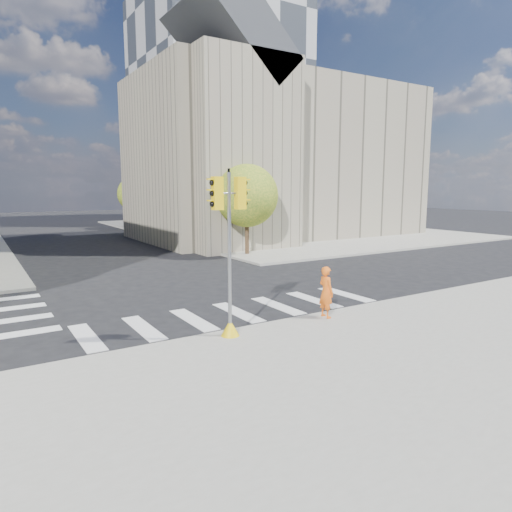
# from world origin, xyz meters

# --- Properties ---
(ground) EXTENTS (160.00, 160.00, 0.00)m
(ground) POSITION_xyz_m (0.00, 0.00, 0.00)
(ground) COLOR black
(ground) RESTS_ON ground
(sidewalk_near) EXTENTS (30.00, 14.00, 0.15)m
(sidewalk_near) POSITION_xyz_m (0.00, -11.00, 0.07)
(sidewalk_near) COLOR gray
(sidewalk_near) RESTS_ON ground
(sidewalk_far_right) EXTENTS (28.00, 40.00, 0.15)m
(sidewalk_far_right) POSITION_xyz_m (20.00, 26.00, 0.07)
(sidewalk_far_right) COLOR gray
(sidewalk_far_right) RESTS_ON ground
(civic_building) EXTENTS (26.00, 16.00, 19.39)m
(civic_building) POSITION_xyz_m (15.59, 19.12, 7.26)
(civic_building) COLOR gray
(civic_building) RESTS_ON ground
(office_tower) EXTENTS (20.00, 18.00, 30.00)m
(office_tower) POSITION_xyz_m (22.00, 42.00, 15.00)
(office_tower) COLOR #9EA0A3
(office_tower) RESTS_ON ground
(tree_re_near) EXTENTS (4.20, 4.20, 6.16)m
(tree_re_near) POSITION_xyz_m (7.50, 10.00, 4.05)
(tree_re_near) COLOR #382616
(tree_re_near) RESTS_ON ground
(tree_re_mid) EXTENTS (4.60, 4.60, 6.66)m
(tree_re_mid) POSITION_xyz_m (7.50, 22.00, 4.35)
(tree_re_mid) COLOR #382616
(tree_re_mid) RESTS_ON ground
(tree_re_far) EXTENTS (4.00, 4.00, 5.88)m
(tree_re_far) POSITION_xyz_m (7.50, 34.00, 3.87)
(tree_re_far) COLOR #382616
(tree_re_far) RESTS_ON ground
(lamp_near) EXTENTS (0.35, 0.18, 8.11)m
(lamp_near) POSITION_xyz_m (8.00, 14.00, 4.58)
(lamp_near) COLOR black
(lamp_near) RESTS_ON sidewalk_far_right
(lamp_far) EXTENTS (0.35, 0.18, 8.11)m
(lamp_far) POSITION_xyz_m (8.00, 28.00, 4.58)
(lamp_far) COLOR black
(lamp_far) RESTS_ON sidewalk_far_right
(traffic_signal) EXTENTS (1.06, 0.56, 5.00)m
(traffic_signal) POSITION_xyz_m (-1.85, -4.60, 2.29)
(traffic_signal) COLOR #E1B80B
(traffic_signal) RESTS_ON sidewalk_near
(photographer) EXTENTS (0.45, 0.67, 1.79)m
(photographer) POSITION_xyz_m (1.93, -4.60, 1.04)
(photographer) COLOR orange
(photographer) RESTS_ON sidewalk_near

